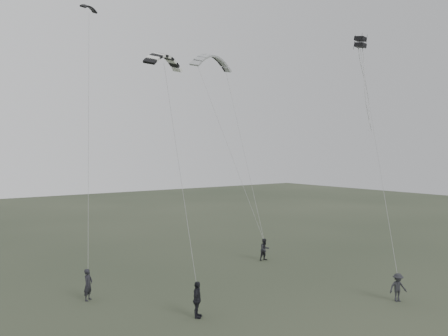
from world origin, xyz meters
TOP-DOWN VIEW (x-y plane):
  - ground at (0.00, 0.00)m, footprint 140.00×140.00m
  - flyer_left at (-7.65, 6.46)m, footprint 0.77×0.76m
  - flyer_right at (6.58, 7.46)m, footprint 0.87×0.70m
  - flyer_center at (-4.05, 0.59)m, footprint 1.09×1.08m
  - flyer_far at (6.41, -4.04)m, footprint 1.18×0.96m
  - kite_dark_small at (-5.79, 11.21)m, footprint 1.44×1.23m
  - kite_pale_large at (6.84, 15.08)m, footprint 4.71×2.26m
  - kite_striped at (-3.79, 4.49)m, footprint 3.00×2.09m
  - kite_box at (10.38, 1.62)m, footprint 0.82×0.90m

SIDE VIEW (x-z plane):
  - ground at x=0.00m, z-range 0.00..0.00m
  - flyer_far at x=6.41m, z-range 0.00..1.60m
  - flyer_right at x=6.58m, z-range 0.00..1.71m
  - flyer_left at x=-7.65m, z-range 0.00..1.80m
  - flyer_center at x=-4.05m, z-range 0.00..1.85m
  - kite_striped at x=-3.79m, z-range 13.33..14.62m
  - kite_box at x=10.38m, z-range 15.84..16.67m
  - kite_pale_large at x=6.84m, z-range 16.22..18.25m
  - kite_dark_small at x=-5.79m, z-range 17.86..18.45m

